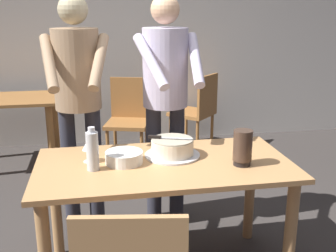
{
  "coord_description": "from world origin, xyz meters",
  "views": [
    {
      "loc": [
        -0.38,
        -2.23,
        1.63
      ],
      "look_at": [
        0.07,
        0.25,
        0.9
      ],
      "focal_mm": 43.72,
      "sensor_mm": 36.0,
      "label": 1
    }
  ],
  "objects": [
    {
      "name": "person_standing_beside",
      "position": [
        -0.5,
        0.63,
        1.08
      ],
      "size": [
        0.47,
        0.56,
        1.72
      ],
      "color": "#2D2D38",
      "rests_on": "ground_plane"
    },
    {
      "name": "wine_glass_near",
      "position": [
        -0.44,
        0.1,
        0.85
      ],
      "size": [
        0.08,
        0.08,
        0.14
      ],
      "color": "silver",
      "rests_on": "main_dining_table"
    },
    {
      "name": "cake_on_platter",
      "position": [
        0.07,
        0.1,
        0.8
      ],
      "size": [
        0.34,
        0.34,
        0.11
      ],
      "color": "silver",
      "rests_on": "main_dining_table"
    },
    {
      "name": "background_table",
      "position": [
        -1.27,
        2.12,
        0.58
      ],
      "size": [
        1.0,
        0.7,
        0.74
      ],
      "color": "#9E6633",
      "rests_on": "ground_plane"
    },
    {
      "name": "background_chair_0",
      "position": [
        0.79,
        2.3,
        0.49
      ],
      "size": [
        0.62,
        0.62,
        0.9
      ],
      "color": "#9E6633",
      "rests_on": "ground_plane"
    },
    {
      "name": "main_dining_table",
      "position": [
        0.0,
        0.0,
        0.63
      ],
      "size": [
        1.5,
        0.78,
        0.75
      ],
      "color": "tan",
      "rests_on": "ground_plane"
    },
    {
      "name": "cake_knife",
      "position": [
        -0.0,
        0.13,
        0.87
      ],
      "size": [
        0.26,
        0.11,
        0.02
      ],
      "color": "silver",
      "rests_on": "cake_on_platter"
    },
    {
      "name": "person_cutting_cake",
      "position": [
        0.11,
        0.6,
        1.08
      ],
      "size": [
        0.46,
        0.57,
        1.72
      ],
      "color": "#2D2D38",
      "rests_on": "ground_plane"
    },
    {
      "name": "water_bottle",
      "position": [
        -0.41,
        -0.04,
        0.86
      ],
      "size": [
        0.07,
        0.07,
        0.25
      ],
      "color": "silver",
      "rests_on": "main_dining_table"
    },
    {
      "name": "plate_stack",
      "position": [
        -0.23,
        0.04,
        0.79
      ],
      "size": [
        0.22,
        0.22,
        0.07
      ],
      "color": "white",
      "rests_on": "main_dining_table"
    },
    {
      "name": "back_wall",
      "position": [
        0.0,
        2.82,
        1.35
      ],
      "size": [
        10.0,
        0.12,
        2.7
      ],
      "primitive_type": "cube",
      "color": "silver",
      "rests_on": "ground_plane"
    },
    {
      "name": "background_chair_1",
      "position": [
        -0.04,
        2.1,
        0.49
      ],
      "size": [
        0.54,
        0.54,
        0.9
      ],
      "color": "#9E6633",
      "rests_on": "ground_plane"
    },
    {
      "name": "hurricane_lamp",
      "position": [
        0.44,
        -0.12,
        0.86
      ],
      "size": [
        0.11,
        0.11,
        0.21
      ],
      "color": "black",
      "rests_on": "main_dining_table"
    }
  ]
}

